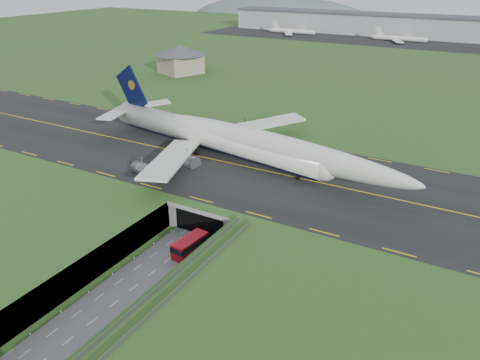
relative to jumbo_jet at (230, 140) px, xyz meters
The scene contains 10 objects.
ground 38.07m from the jumbo_jet, 76.73° to the right, with size 900.00×900.00×0.00m, color #345622.
airfield_deck 37.26m from the jumbo_jet, 76.73° to the right, with size 800.00×800.00×6.00m, color gray.
trench_road 45.08m from the jumbo_jet, 78.99° to the right, with size 12.00×75.00×0.20m, color slate.
taxiway 10.23m from the jumbo_jet, 15.40° to the right, with size 800.00×44.00×0.18m, color black.
tunnel_portal 21.97m from the jumbo_jet, 65.87° to the right, with size 17.00×22.30×6.00m.
guideway 58.07m from the jumbo_jet, 70.44° to the right, with size 3.00×53.00×7.05m.
jumbo_jet is the anchor object (origin of this frame).
shuttle_tram 37.05m from the jumbo_jet, 72.62° to the right, with size 3.94×8.55×3.36m.
service_building 112.89m from the jumbo_jet, 132.60° to the left, with size 31.39×31.39×13.11m.
cargo_terminal 264.26m from the jumbo_jet, 88.22° to the left, with size 320.00×67.00×15.60m.
Camera 1 is at (49.75, -62.69, 52.20)m, focal length 35.00 mm.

